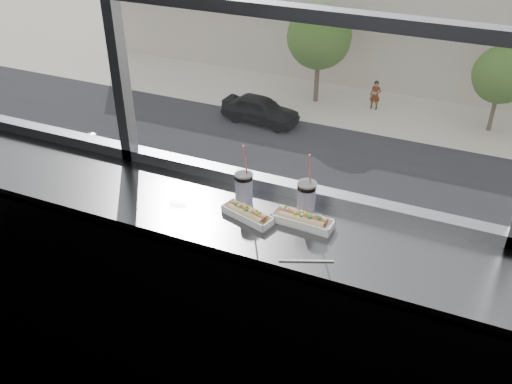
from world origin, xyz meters
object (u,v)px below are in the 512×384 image
at_px(loose_straw, 306,261).
at_px(hotdog_tray_left, 247,214).
at_px(car_near_a, 124,159).
at_px(car_near_c, 382,219).
at_px(soda_cup_right, 306,198).
at_px(car_far_a, 260,105).
at_px(hotdog_tray_right, 303,219).
at_px(wrapper, 179,204).
at_px(soda_cup_left, 244,188).
at_px(pedestrian_a, 376,92).
at_px(tree_left, 319,37).
at_px(tree_center, 502,75).

bearing_deg(loose_straw, hotdog_tray_left, 129.56).
distance_m(car_near_a, car_near_c, 11.80).
height_order(soda_cup_right, car_far_a, soda_cup_right).
xyz_separation_m(hotdog_tray_right, car_far_a, (-10.56, 24.23, -11.08)).
distance_m(wrapper, car_far_a, 28.51).
xyz_separation_m(hotdog_tray_left, soda_cup_left, (-0.06, 0.10, 0.07)).
relative_size(hotdog_tray_right, pedestrian_a, 0.15).
xyz_separation_m(car_near_c, tree_left, (-6.66, 12.00, 2.82)).
bearing_deg(pedestrian_a, car_near_a, -124.92).
bearing_deg(soda_cup_right, pedestrian_a, 100.45).
distance_m(hotdog_tray_left, pedestrian_a, 31.06).
xyz_separation_m(car_far_a, pedestrian_a, (5.30, 4.29, -0.01)).
relative_size(hotdog_tray_left, soda_cup_left, 0.80).
bearing_deg(tree_left, loose_straw, -72.81).
bearing_deg(car_near_c, tree_left, 22.57).
distance_m(loose_straw, wrapper, 0.73).
relative_size(hotdog_tray_left, car_far_a, 0.05).
height_order(car_near_a, car_near_c, car_near_c).
xyz_separation_m(soda_cup_right, tree_left, (-8.69, 28.16, -8.31)).
relative_size(soda_cup_left, tree_center, 0.07).
xyz_separation_m(soda_cup_right, car_near_c, (-2.03, 16.16, -11.13)).
xyz_separation_m(loose_straw, car_far_a, (-10.66, 24.48, -11.06)).
relative_size(soda_cup_left, tree_left, 0.06).
xyz_separation_m(soda_cup_right, tree_center, (1.07, 28.16, -9.07)).
relative_size(hotdog_tray_left, pedestrian_a, 0.14).
bearing_deg(pedestrian_a, soda_cup_left, -80.15).
distance_m(soda_cup_left, pedestrian_a, 30.99).
distance_m(car_far_a, car_near_c, 11.69).
relative_size(loose_straw, wrapper, 2.39).
bearing_deg(hotdog_tray_left, loose_straw, -10.94).
bearing_deg(loose_straw, wrapper, 145.26).
xyz_separation_m(hotdog_tray_left, tree_left, (-8.45, 28.29, -8.24)).
xyz_separation_m(hotdog_tray_left, hotdog_tray_right, (0.25, 0.06, 0.00)).
height_order(hotdog_tray_left, wrapper, hotdog_tray_left).
xyz_separation_m(loose_straw, wrapper, (-0.71, 0.15, 0.01)).
bearing_deg(car_near_a, car_near_c, -86.89).
xyz_separation_m(loose_straw, pedestrian_a, (-5.36, 28.77, -11.06)).
height_order(hotdog_tray_right, car_far_a, hotdog_tray_right).
height_order(hotdog_tray_right, soda_cup_left, soda_cup_left).
distance_m(hotdog_tray_left, hotdog_tray_right, 0.26).
height_order(car_far_a, tree_center, tree_center).
xyz_separation_m(car_near_a, car_near_c, (11.80, 0.00, 0.01)).
distance_m(hotdog_tray_right, pedestrian_a, 31.05).
distance_m(wrapper, pedestrian_a, 31.03).
bearing_deg(pedestrian_a, tree_center, -2.64).
bearing_deg(soda_cup_left, loose_straw, -34.39).
xyz_separation_m(wrapper, tree_left, (-8.10, 28.32, -8.22)).
distance_m(soda_cup_right, car_far_a, 28.62).
height_order(hotdog_tray_right, car_near_c, hotdog_tray_right).
relative_size(hotdog_tray_right, car_far_a, 0.05).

